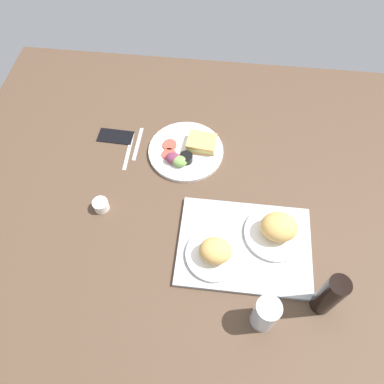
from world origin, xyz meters
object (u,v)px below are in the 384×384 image
Objects in this scene: serving_tray at (244,246)px; drinking_glass at (265,314)px; knife at (129,151)px; cell_phone at (116,136)px; plate_with_salad at (187,151)px; espresso_cup at (101,205)px; soda_bottle at (329,295)px; bread_plate_near at (277,229)px; bread_plate_far at (215,252)px; fork at (138,144)px.

drinking_glass reaches higher than serving_tray.
cell_phone is (6.84, -6.83, 0.15)cm from knife.
espresso_cup is (28.01, 28.51, 0.34)cm from plate_with_salad.
soda_bottle is 99.96cm from cell_phone.
bread_plate_near is 1.05× the size of soda_bottle.
bread_plate_far reaches higher than plate_with_salad.
bread_plate_near is 26.69cm from soda_bottle.
drinking_glass is (-30.44, 61.88, 5.30)cm from plate_with_salad.
knife is at bearing 3.85° from plate_with_salad.
cell_phone is at bearing -37.44° from soda_bottle.
bread_plate_far is at bearing 41.45° from knife.
bread_plate_far is 3.41× the size of espresso_cup.
soda_bottle reaches higher than knife.
bread_plate_far is 1.37× the size of drinking_glass.
bread_plate_near is 1.23× the size of fork.
cell_phone is (79.00, -60.49, -9.59)cm from soda_bottle.
bread_plate_far is 56.58cm from knife.
fork is 1.18× the size of cell_phone.
serving_tray is 12.44cm from bread_plate_near.
knife is at bearing -48.10° from drinking_glass.
bread_plate_near is 1.09× the size of bread_plate_far.
fork is at bearing -39.82° from soda_bottle.
drinking_glass reaches higher than cell_phone.
bread_plate_near is 47.88cm from plate_with_salad.
soda_bottle is (-48.51, 55.26, 8.33)cm from plate_with_salad.
serving_tray is at bearing 51.84° from knife.
serving_tray reaches higher than knife.
soda_bottle is at bearing 160.73° from espresso_cup.
plate_with_salad is 23.75cm from knife.
knife is at bearing -37.37° from serving_tray.
serving_tray is 60.14cm from knife.
soda_bottle is 81.45cm from espresso_cup.
plate_with_salad is (14.26, -43.35, -3.16)cm from bread_plate_far.
serving_tray is at bearing 143.74° from cell_phone.
soda_bottle is 3.57× the size of espresso_cup.
bread_plate_far is 0.96× the size of soda_bottle.
drinking_glass is at bearing 131.13° from bread_plate_far.
bread_plate_far is 24.69cm from drinking_glass.
plate_with_salad is 69.16cm from drinking_glass.
soda_bottle reaches higher than bread_plate_near.
cell_phone is at bearing -9.75° from plate_with_salad.
serving_tray is 3.24× the size of drinking_glass.
cell_phone reaches higher than knife.
serving_tray is at bearing -75.16° from drinking_glass.
knife is (-4.36, -26.92, -1.75)cm from espresso_cup.
soda_bottle is at bearing 52.57° from knife.
bread_plate_near is at bearing 136.25° from plate_with_salad.
bread_plate_near reaches higher than plate_with_salad.
soda_bottle is at bearing 160.83° from bread_plate_far.
bread_plate_near is at bearing -152.90° from bread_plate_far.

